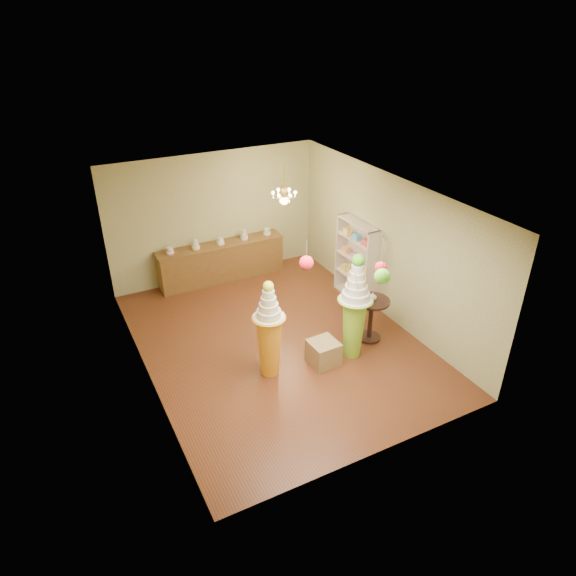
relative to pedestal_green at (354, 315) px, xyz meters
name	(u,v)px	position (x,y,z in m)	size (l,w,h in m)	color
floor	(277,341)	(-1.07, 1.02, -0.87)	(6.50, 6.50, 0.00)	#542916
ceiling	(275,195)	(-1.07, 1.02, 2.13)	(6.50, 6.50, 0.00)	white
wall_back	(215,217)	(-1.07, 4.27, 0.63)	(5.00, 0.04, 3.00)	tan
wall_front	(384,373)	(-1.07, -2.23, 0.63)	(5.00, 0.04, 3.00)	tan
wall_left	(139,306)	(-3.57, 1.02, 0.63)	(0.04, 6.50, 3.00)	tan
wall_right	(387,248)	(1.43, 1.02, 0.63)	(0.04, 6.50, 3.00)	tan
pedestal_green	(354,315)	(0.00, 0.00, 0.00)	(0.70, 0.70, 2.09)	#7FB928
pedestal_orange	(269,338)	(-1.61, 0.21, -0.12)	(0.59, 0.59, 1.86)	orange
burlap_riser	(323,352)	(-0.62, 0.02, -0.64)	(0.50, 0.50, 0.45)	#90774E
sideboard	(222,261)	(-1.07, 3.99, -0.39)	(3.04, 0.54, 1.16)	brown
shelving_unit	(356,261)	(1.27, 1.82, 0.03)	(0.33, 1.20, 1.80)	beige
round_table	(371,314)	(0.60, 0.29, -0.30)	(0.86, 0.86, 0.88)	black
vase	(373,296)	(0.60, 0.29, 0.09)	(0.16, 0.16, 0.16)	beige
pom_red_left	(306,263)	(-1.45, -0.75, 1.71)	(0.21, 0.21, 0.53)	#433F30
pom_green_mid	(382,276)	(-0.52, -1.32, 1.53)	(0.23, 0.23, 0.71)	#433F30
pom_red_right	(381,267)	(-0.47, -1.21, 1.62)	(0.17, 0.17, 0.60)	#433F30
chandelier	(284,198)	(-0.09, 2.61, 1.43)	(0.72, 0.72, 0.85)	#EBC353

